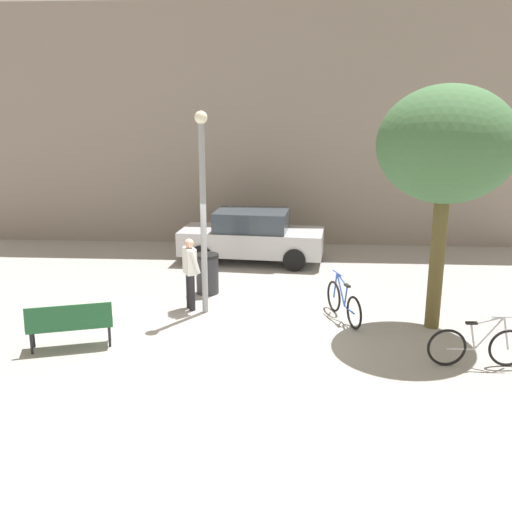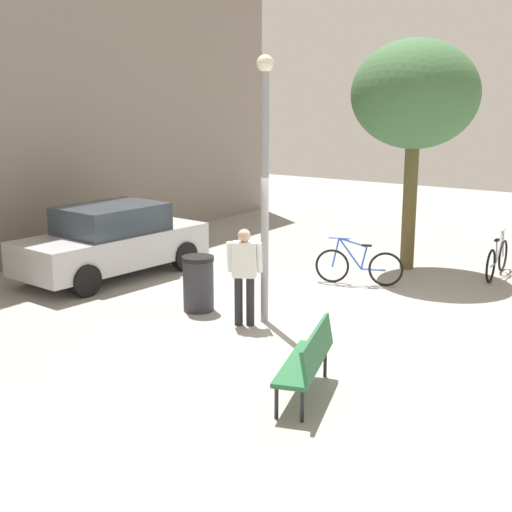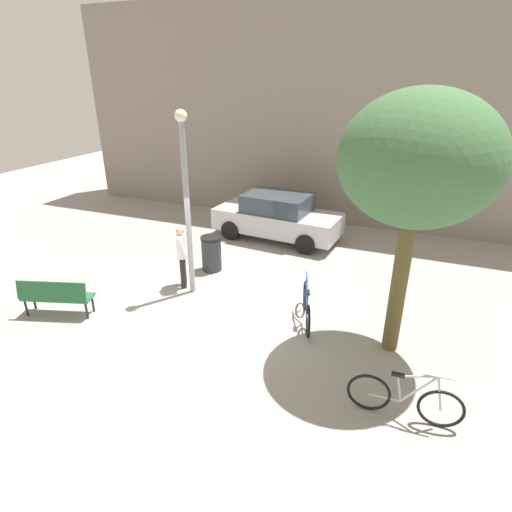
# 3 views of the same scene
# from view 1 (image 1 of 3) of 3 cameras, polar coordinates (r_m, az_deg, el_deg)

# --- Properties ---
(ground_plane) EXTENTS (36.00, 36.00, 0.00)m
(ground_plane) POSITION_cam_1_polar(r_m,az_deg,el_deg) (12.32, -1.82, -7.22)
(ground_plane) COLOR gray
(building_facade) EXTENTS (18.45, 2.00, 7.68)m
(building_facade) POSITION_cam_1_polar(r_m,az_deg,el_deg) (20.12, 0.45, 12.66)
(building_facade) COLOR gray
(building_facade) RESTS_ON ground_plane
(lamppost) EXTENTS (0.28, 0.28, 4.47)m
(lamppost) POSITION_cam_1_polar(r_m,az_deg,el_deg) (12.68, -5.25, 5.64)
(lamppost) COLOR gray
(lamppost) RESTS_ON ground_plane
(person_by_lamppost) EXTENTS (0.48, 0.63, 1.67)m
(person_by_lamppost) POSITION_cam_1_polar(r_m,az_deg,el_deg) (13.27, -6.50, -1.26)
(person_by_lamppost) COLOR #232328
(person_by_lamppost) RESTS_ON ground_plane
(park_bench) EXTENTS (1.67, 0.93, 0.92)m
(park_bench) POSITION_cam_1_polar(r_m,az_deg,el_deg) (11.76, -17.84, -6.23)
(park_bench) COLOR #236038
(park_bench) RESTS_ON ground_plane
(plaza_tree) EXTENTS (2.74, 2.74, 5.00)m
(plaza_tree) POSITION_cam_1_polar(r_m,az_deg,el_deg) (12.19, 18.22, 10.21)
(plaza_tree) COLOR brown
(plaza_tree) RESTS_ON ground_plane
(bicycle_blue) EXTENTS (0.63, 1.73, 0.97)m
(bicycle_blue) POSITION_cam_1_polar(r_m,az_deg,el_deg) (12.87, 8.59, -4.57)
(bicycle_blue) COLOR black
(bicycle_blue) RESTS_ON ground_plane
(bicycle_silver) EXTENTS (1.81, 0.13, 0.97)m
(bicycle_silver) POSITION_cam_1_polar(r_m,az_deg,el_deg) (11.29, 21.00, -8.29)
(bicycle_silver) COLOR black
(bicycle_silver) RESTS_ON ground_plane
(parked_car_silver) EXTENTS (4.34, 2.13, 1.55)m
(parked_car_silver) POSITION_cam_1_polar(r_m,az_deg,el_deg) (17.24, -0.40, 1.97)
(parked_car_silver) COLOR #B7B7BC
(parked_car_silver) RESTS_ON ground_plane
(trash_bin) EXTENTS (0.58, 0.58, 1.01)m
(trash_bin) POSITION_cam_1_polar(r_m,az_deg,el_deg) (14.47, -4.80, -1.73)
(trash_bin) COLOR #2D2D33
(trash_bin) RESTS_ON ground_plane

